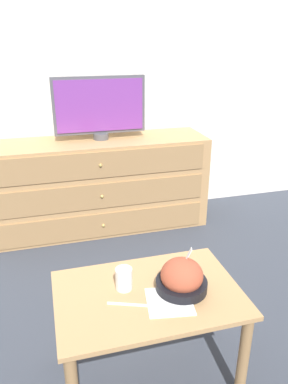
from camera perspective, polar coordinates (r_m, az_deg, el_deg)
The scene contains 9 objects.
ground_plane at distance 3.22m, azimuth -6.97°, elevation -3.04°, with size 12.00×12.00×0.00m, color #383D47.
wall_back at distance 2.92m, azimuth -8.34°, elevation 20.75°, with size 12.00×0.05×2.60m.
dresser at distance 2.85m, azimuth -7.15°, elevation 1.04°, with size 1.64×0.45×0.69m.
tv at distance 2.72m, azimuth -6.80°, elevation 12.81°, with size 0.66×0.11×0.44m.
coffee_table at distance 1.60m, azimuth 0.63°, elevation -17.26°, with size 0.74×0.50×0.45m.
takeout_bowl at distance 1.54m, azimuth 5.77°, elevation -12.94°, with size 0.21×0.21×0.18m.
drink_cup at distance 1.55m, azimuth -3.08°, elevation -13.23°, with size 0.07×0.07×0.09m.
napkin at distance 1.51m, azimuth 3.90°, elevation -16.30°, with size 0.20×0.20×0.00m.
knife at distance 1.49m, azimuth -2.40°, elevation -16.75°, with size 0.16×0.07×0.01m.
Camera 1 is at (-0.38, -2.87, 1.40)m, focal length 35.00 mm.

